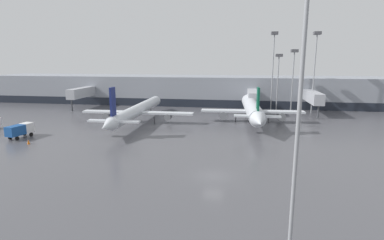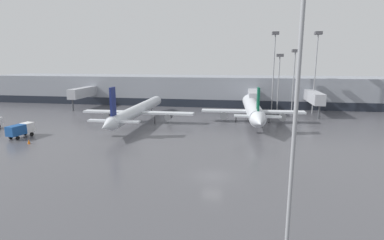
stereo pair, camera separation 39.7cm
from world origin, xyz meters
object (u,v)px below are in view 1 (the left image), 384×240
parked_jet_1 (252,109)px  parked_jet_2 (137,110)px  apron_light_mast_0 (279,65)px  apron_light_mast_1 (316,51)px  apron_light_mast_3 (306,17)px  traffic_cone_1 (28,142)px  service_truck_0 (20,130)px  apron_light_mast_4 (274,50)px  apron_light_mast_6 (294,62)px

parked_jet_1 → parked_jet_2: 26.47m
apron_light_mast_0 → apron_light_mast_1: (9.21, -0.79, 3.87)m
apron_light_mast_0 → apron_light_mast_1: 10.02m
apron_light_mast_3 → parked_jet_1: bearing=91.3°
traffic_cone_1 → apron_light_mast_0: apron_light_mast_0 is taller
service_truck_0 → apron_light_mast_4: apron_light_mast_4 is taller
parked_jet_2 → traffic_cone_1: size_ratio=49.21×
parked_jet_2 → traffic_cone_1: 24.01m
parked_jet_2 → apron_light_mast_3: bearing=-149.2°
apron_light_mast_6 → traffic_cone_1: bearing=-141.0°
parked_jet_1 → traffic_cone_1: (-38.60, -25.03, -2.72)m
service_truck_0 → apron_light_mast_1: bearing=-48.5°
parked_jet_2 → traffic_cone_1: bearing=147.2°
apron_light_mast_1 → apron_light_mast_4: apron_light_mast_4 is taller
traffic_cone_1 → apron_light_mast_0: (45.88, 41.01, 12.29)m
service_truck_0 → apron_light_mast_3: 53.81m
parked_jet_1 → service_truck_0: bearing=113.9°
apron_light_mast_6 → apron_light_mast_1: bearing=-0.6°
parked_jet_1 → apron_light_mast_1: size_ratio=1.65×
traffic_cone_1 → apron_light_mast_0: 62.75m
parked_jet_1 → parked_jet_2: size_ratio=0.91×
apron_light_mast_3 → apron_light_mast_4: 65.43m
parked_jet_1 → apron_light_mast_4: bearing=-21.8°
apron_light_mast_0 → apron_light_mast_3: apron_light_mast_3 is taller
traffic_cone_1 → parked_jet_2: bearing=58.3°
apron_light_mast_0 → apron_light_mast_6: apron_light_mast_6 is taller
parked_jet_1 → apron_light_mast_1: bearing=-50.0°
apron_light_mast_1 → parked_jet_1: bearing=-137.4°
parked_jet_1 → apron_light_mast_4: 22.57m
parked_jet_1 → apron_light_mast_3: (1.12, -48.24, 13.87)m
apron_light_mast_0 → apron_light_mast_4: (-1.39, 1.03, 4.04)m
parked_jet_2 → service_truck_0: parked_jet_2 is taller
apron_light_mast_3 → apron_light_mast_4: size_ratio=1.02×
apron_light_mast_6 → service_truck_0: bearing=-145.8°
traffic_cone_1 → apron_light_mast_1: 70.10m
apron_light_mast_3 → apron_light_mast_6: 64.36m
apron_light_mast_0 → parked_jet_1: bearing=-114.5°
apron_light_mast_0 → service_truck_0: bearing=-143.3°
traffic_cone_1 → apron_light_mast_3: apron_light_mast_3 is taller
traffic_cone_1 → apron_light_mast_1: size_ratio=0.04×
apron_light_mast_3 → service_truck_0: bearing=148.7°
parked_jet_1 → service_truck_0: size_ratio=6.80×
parked_jet_1 → apron_light_mast_4: (5.89, 17.01, 13.61)m
parked_jet_1 → apron_light_mast_1: 26.14m
service_truck_0 → traffic_cone_1: (4.34, -3.55, -1.17)m
parked_jet_1 → apron_light_mast_3: apron_light_mast_3 is taller
parked_jet_2 → apron_light_mast_4: 41.05m
apron_light_mast_3 → parked_jet_2: bearing=122.0°
parked_jet_2 → apron_light_mast_6: 43.50m
service_truck_0 → apron_light_mast_4: (48.82, 38.49, 15.17)m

